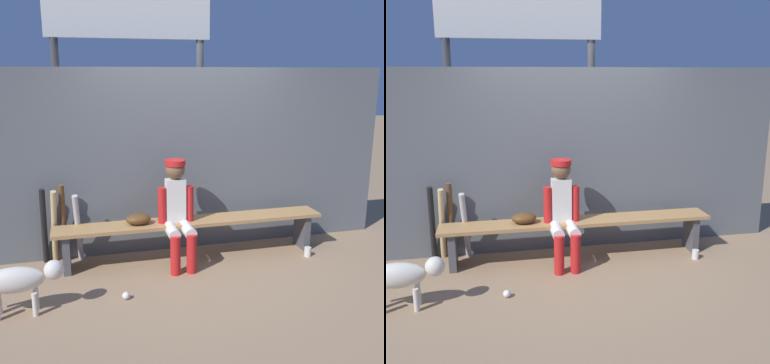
% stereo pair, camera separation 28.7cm
% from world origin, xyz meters
% --- Properties ---
extents(ground_plane, '(30.00, 30.00, 0.00)m').
position_xyz_m(ground_plane, '(0.00, 0.00, 0.00)').
color(ground_plane, '#937556').
extents(chainlink_fence, '(5.18, 0.03, 2.19)m').
position_xyz_m(chainlink_fence, '(0.00, 0.37, 1.10)').
color(chainlink_fence, '#595E63').
rests_on(chainlink_fence, ground_plane).
extents(dugout_bench, '(3.14, 0.36, 0.47)m').
position_xyz_m(dugout_bench, '(0.00, 0.00, 0.38)').
color(dugout_bench, '#AD7F4C').
rests_on(dugout_bench, ground_plane).
extents(player_seated, '(0.41, 0.55, 1.19)m').
position_xyz_m(player_seated, '(-0.19, -0.11, 0.65)').
color(player_seated, silver).
rests_on(player_seated, ground_plane).
extents(baseball_glove, '(0.28, 0.20, 0.12)m').
position_xyz_m(baseball_glove, '(-0.62, 0.00, 0.53)').
color(baseball_glove, '#593819').
rests_on(baseball_glove, dugout_bench).
extents(bat_aluminum_silver, '(0.10, 0.27, 0.83)m').
position_xyz_m(bat_aluminum_silver, '(-1.28, 0.20, 0.42)').
color(bat_aluminum_silver, '#B7B7BC').
rests_on(bat_aluminum_silver, ground_plane).
extents(bat_wood_dark, '(0.06, 0.16, 0.93)m').
position_xyz_m(bat_wood_dark, '(-1.44, 0.26, 0.47)').
color(bat_wood_dark, brown).
rests_on(bat_wood_dark, ground_plane).
extents(bat_wood_natural, '(0.12, 0.28, 0.88)m').
position_xyz_m(bat_wood_natural, '(-1.54, 0.25, 0.44)').
color(bat_wood_natural, tan).
rests_on(bat_wood_natural, ground_plane).
extents(bat_aluminum_black, '(0.09, 0.18, 0.89)m').
position_xyz_m(bat_aluminum_black, '(-1.65, 0.27, 0.45)').
color(bat_aluminum_black, black).
rests_on(bat_aluminum_black, ground_plane).
extents(baseball, '(0.07, 0.07, 0.07)m').
position_xyz_m(baseball, '(-0.87, -0.80, 0.04)').
color(baseball, white).
rests_on(baseball, ground_plane).
extents(cup_on_ground, '(0.08, 0.08, 0.11)m').
position_xyz_m(cup_on_ground, '(1.35, -0.30, 0.06)').
color(cup_on_ground, silver).
rests_on(cup_on_ground, ground_plane).
extents(cup_on_bench, '(0.08, 0.08, 0.11)m').
position_xyz_m(cup_on_bench, '(-0.36, 0.00, 0.53)').
color(cup_on_bench, red).
rests_on(cup_on_bench, dugout_bench).
extents(scoreboard, '(2.35, 0.27, 3.64)m').
position_xyz_m(scoreboard, '(-0.45, 1.15, 2.58)').
color(scoreboard, '#3F3F42').
rests_on(scoreboard, ground_plane).
extents(dog, '(0.84, 0.20, 0.49)m').
position_xyz_m(dog, '(-1.79, -0.84, 0.34)').
color(dog, beige).
rests_on(dog, ground_plane).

